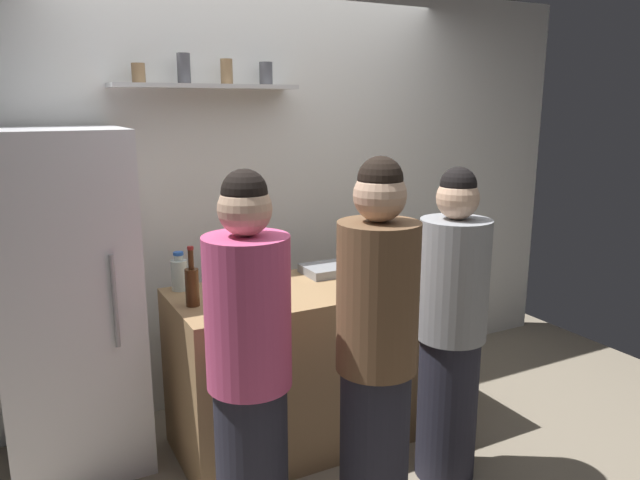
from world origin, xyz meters
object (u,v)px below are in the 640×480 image
at_px(person_grey_hoodie, 451,331).
at_px(person_brown_jacket, 376,359).
at_px(refrigerator, 67,305).
at_px(baking_pan, 332,269).
at_px(wine_bottle_amber_glass, 192,285).
at_px(person_pink_top, 250,376).
at_px(wine_bottle_green_glass, 392,249).
at_px(utensil_holder, 264,270).
at_px(wine_bottle_dark_glass, 346,268).
at_px(water_bottle_plastic, 179,274).

relative_size(person_grey_hoodie, person_brown_jacket, 0.95).
xyz_separation_m(refrigerator, baking_pan, (1.43, -0.18, 0.05)).
bearing_deg(wine_bottle_amber_glass, person_pink_top, -87.53).
bearing_deg(baking_pan, wine_bottle_green_glass, -4.68).
bearing_deg(baking_pan, utensil_holder, 172.56).
xyz_separation_m(person_brown_jacket, person_pink_top, (-0.51, 0.14, -0.02)).
bearing_deg(utensil_holder, baking_pan, -7.44).
distance_m(wine_bottle_green_glass, wine_bottle_amber_glass, 1.29).
xyz_separation_m(refrigerator, wine_bottle_dark_glass, (1.32, -0.52, 0.15)).
height_order(refrigerator, utensil_holder, refrigerator).
bearing_deg(refrigerator, wine_bottle_dark_glass, -21.57).
bearing_deg(utensil_holder, wine_bottle_amber_glass, -153.42).
bearing_deg(baking_pan, wine_bottle_dark_glass, -107.87).
distance_m(refrigerator, wine_bottle_dark_glass, 1.42).
relative_size(baking_pan, person_pink_top, 0.21).
bearing_deg(water_bottle_plastic, person_pink_top, -88.93).
relative_size(person_brown_jacket, person_pink_top, 1.02).
bearing_deg(wine_bottle_amber_glass, baking_pan, 11.93).
xyz_separation_m(utensil_holder, wine_bottle_dark_glass, (0.29, -0.40, 0.07)).
bearing_deg(baking_pan, water_bottle_plastic, 173.93).
distance_m(wine_bottle_green_glass, person_grey_hoodie, 0.83).
height_order(wine_bottle_amber_glass, wine_bottle_dark_glass, wine_bottle_dark_glass).
distance_m(utensil_holder, wine_bottle_dark_glass, 0.50).
height_order(baking_pan, wine_bottle_dark_glass, wine_bottle_dark_glass).
xyz_separation_m(person_grey_hoodie, person_brown_jacket, (-0.56, -0.20, 0.05)).
height_order(refrigerator, person_grey_hoodie, refrigerator).
bearing_deg(person_grey_hoodie, wine_bottle_dark_glass, 116.22).
relative_size(utensil_holder, person_grey_hoodie, 0.14).
height_order(refrigerator, water_bottle_plastic, refrigerator).
height_order(utensil_holder, wine_bottle_amber_glass, wine_bottle_amber_glass).
relative_size(baking_pan, wine_bottle_green_glass, 1.19).
bearing_deg(utensil_holder, wine_bottle_dark_glass, -53.52).
distance_m(water_bottle_plastic, person_grey_hoodie, 1.43).
height_order(wine_bottle_amber_glass, person_brown_jacket, person_brown_jacket).
bearing_deg(water_bottle_plastic, person_grey_hoodie, -39.42).
bearing_deg(wine_bottle_dark_glass, person_pink_top, -145.12).
height_order(baking_pan, person_brown_jacket, person_brown_jacket).
bearing_deg(wine_bottle_amber_glass, wine_bottle_green_glass, 6.90).
relative_size(water_bottle_plastic, person_brown_jacket, 0.12).
height_order(utensil_holder, wine_bottle_green_glass, wine_bottle_green_glass).
bearing_deg(person_pink_top, wine_bottle_green_glass, -163.05).
bearing_deg(wine_bottle_dark_glass, person_grey_hoodie, -54.37).
distance_m(refrigerator, baking_pan, 1.44).
xyz_separation_m(wine_bottle_amber_glass, water_bottle_plastic, (0.01, 0.28, -0.02)).
height_order(baking_pan, water_bottle_plastic, water_bottle_plastic).
height_order(wine_bottle_dark_glass, person_pink_top, person_pink_top).
height_order(wine_bottle_amber_glass, person_pink_top, person_pink_top).
xyz_separation_m(utensil_holder, person_pink_top, (-0.45, -0.92, -0.15)).
xyz_separation_m(refrigerator, person_pink_top, (0.57, -1.04, -0.07)).
xyz_separation_m(utensil_holder, person_brown_jacket, (0.06, -1.06, -0.13)).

